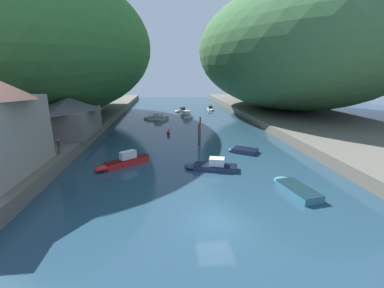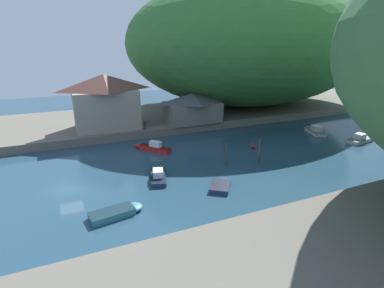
{
  "view_description": "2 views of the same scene",
  "coord_description": "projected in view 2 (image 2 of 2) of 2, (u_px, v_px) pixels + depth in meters",
  "views": [
    {
      "loc": [
        -3.16,
        -15.31,
        9.9
      ],
      "look_at": [
        -0.12,
        15.21,
        1.37
      ],
      "focal_mm": 24.0,
      "sensor_mm": 36.0,
      "label": 1
    },
    {
      "loc": [
        32.83,
        0.74,
        15.41
      ],
      "look_at": [
        -0.95,
        15.32,
        2.8
      ],
      "focal_mm": 28.0,
      "sensor_mm": 36.0,
      "label": 2
    }
  ],
  "objects": [
    {
      "name": "mooring_post_middle",
      "position": [
        227.0,
        154.0,
        38.88
      ],
      "size": [
        0.22,
        0.22,
        3.11
      ],
      "color": "#4C3D2D",
      "rests_on": "water_surface"
    },
    {
      "name": "boat_small_dinghy",
      "position": [
        151.0,
        147.0,
        44.61
      ],
      "size": [
        5.69,
        4.75,
        1.55
      ],
      "rotation": [
        0.0,
        0.0,
        2.23
      ],
      "color": "red",
      "rests_on": "water_surface"
    },
    {
      "name": "boat_cabin_cruiser",
      "position": [
        119.0,
        212.0,
        28.05
      ],
      "size": [
        2.64,
        5.27,
        0.62
      ],
      "rotation": [
        0.0,
        0.0,
        0.17
      ],
      "color": "teal",
      "rests_on": "water_surface"
    },
    {
      "name": "boat_yellow_tender",
      "position": [
        220.0,
        185.0,
        33.48
      ],
      "size": [
        4.27,
        3.86,
        0.5
      ],
      "rotation": [
        0.0,
        0.0,
        0.95
      ],
      "color": "navy",
      "rests_on": "water_surface"
    },
    {
      "name": "person_by_boathouse",
      "position": [
        98.0,
        127.0,
        48.36
      ],
      "size": [
        0.33,
        0.43,
        1.69
      ],
      "rotation": [
        0.0,
        0.0,
        1.25
      ],
      "color": "#282D3D",
      "rests_on": "left_bank"
    },
    {
      "name": "boat_red_skiff",
      "position": [
        361.0,
        139.0,
        48.5
      ],
      "size": [
        2.56,
        5.63,
        1.46
      ],
      "rotation": [
        0.0,
        0.0,
        0.13
      ],
      "color": "silver",
      "rests_on": "water_surface"
    },
    {
      "name": "hillside_left",
      "position": [
        253.0,
        44.0,
        66.52
      ],
      "size": [
        40.25,
        56.35,
        27.16
      ],
      "color": "#387033",
      "rests_on": "left_bank"
    },
    {
      "name": "waterfront_building",
      "position": [
        105.0,
        101.0,
        50.1
      ],
      "size": [
        7.47,
        11.11,
        9.05
      ],
      "color": "gray",
      "rests_on": "left_bank"
    },
    {
      "name": "left_bank",
      "position": [
        210.0,
        112.0,
        66.08
      ],
      "size": [
        22.0,
        120.0,
        1.35
      ],
      "color": "#666056",
      "rests_on": "ground"
    },
    {
      "name": "boat_mid_channel",
      "position": [
        158.0,
        175.0,
        35.67
      ],
      "size": [
        5.84,
        3.07,
        1.29
      ],
      "rotation": [
        0.0,
        0.0,
        1.31
      ],
      "color": "navy",
      "rests_on": "water_surface"
    },
    {
      "name": "channel_buoy_near",
      "position": [
        253.0,
        146.0,
        45.51
      ],
      "size": [
        0.65,
        0.65,
        0.97
      ],
      "color": "red",
      "rests_on": "water_surface"
    },
    {
      "name": "boat_navy_launch",
      "position": [
        314.0,
        130.0,
        53.42
      ],
      "size": [
        5.83,
        3.76,
        1.43
      ],
      "rotation": [
        0.0,
        0.0,
        1.24
      ],
      "color": "silver",
      "rests_on": "water_surface"
    },
    {
      "name": "boathouse_shed",
      "position": [
        192.0,
        107.0,
        54.77
      ],
      "size": [
        6.54,
        10.54,
        5.28
      ],
      "color": "slate",
      "rests_on": "left_bank"
    },
    {
      "name": "mooring_post_fourth",
      "position": [
        259.0,
        150.0,
        39.86
      ],
      "size": [
        0.24,
        0.24,
        3.34
      ],
      "color": "brown",
      "rests_on": "water_surface"
    },
    {
      "name": "person_on_quay",
      "position": [
        145.0,
        124.0,
        50.23
      ],
      "size": [
        0.32,
        0.43,
        1.69
      ],
      "rotation": [
        0.0,
        0.0,
        1.87
      ],
      "color": "#282D3D",
      "rests_on": "left_bank"
    },
    {
      "name": "water_surface",
      "position": [
        285.0,
        151.0,
        44.48
      ],
      "size": [
        130.0,
        130.0,
        0.0
      ],
      "primitive_type": "plane",
      "color": "#234256",
      "rests_on": "ground"
    }
  ]
}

